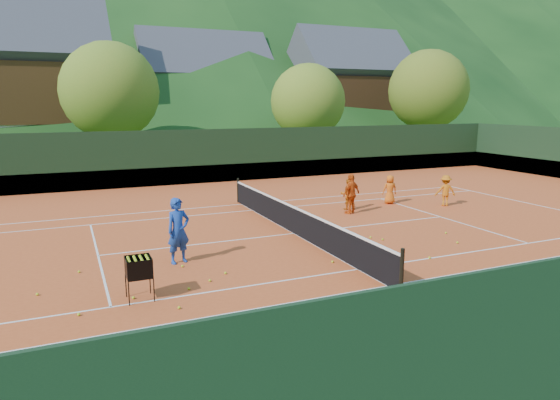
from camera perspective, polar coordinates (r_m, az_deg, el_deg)
name	(u,v)px	position (r m, az deg, el deg)	size (l,w,h in m)	color
ground	(294,234)	(17.28, 1.62, -3.91)	(400.00, 400.00, 0.00)	#2B4D18
clay_court	(294,234)	(17.28, 1.62, -3.87)	(40.00, 24.00, 0.02)	#C04A1F
coach	(178,231)	(14.24, -11.54, -3.45)	(0.68, 0.45, 1.86)	#183FA0
student_a	(348,194)	(21.17, 7.77, 0.67)	(0.64, 0.50, 1.31)	#CE6412
student_b	(351,194)	(20.38, 8.14, 0.71)	(0.96, 0.40, 1.64)	#DB5413
student_c	(390,189)	(22.73, 12.44, 1.19)	(0.63, 0.41, 1.29)	#DC5E13
student_d	(445,191)	(22.88, 18.38, 1.03)	(0.88, 0.50, 1.35)	#CD6912
tennis_ball_0	(430,258)	(15.17, 16.72, -6.32)	(0.07, 0.07, 0.07)	#B3D523
tennis_ball_1	(376,243)	(16.24, 10.94, -4.89)	(0.07, 0.07, 0.07)	#B3D523
tennis_ball_2	(210,280)	(12.87, -8.01, -9.09)	(0.07, 0.07, 0.07)	#B3D523
tennis_ball_3	(65,375)	(9.40, -23.39, -17.92)	(0.07, 0.07, 0.07)	#B3D523
tennis_ball_4	(90,360)	(9.74, -20.90, -16.67)	(0.07, 0.07, 0.07)	#B3D523
tennis_ball_5	(357,378)	(8.72, 8.77, -19.49)	(0.07, 0.07, 0.07)	#B3D523
tennis_ball_7	(457,242)	(17.04, 19.61, -4.59)	(0.07, 0.07, 0.07)	#B3D523
tennis_ball_9	(176,396)	(8.36, -11.75, -21.04)	(0.07, 0.07, 0.07)	#B3D523
tennis_ball_10	(225,273)	(13.36, -6.26, -8.29)	(0.07, 0.07, 0.07)	#B3D523
tennis_ball_11	(545,282)	(14.30, 28.06, -8.25)	(0.07, 0.07, 0.07)	#B3D523
tennis_ball_12	(179,308)	(11.39, -11.46, -11.96)	(0.07, 0.07, 0.07)	#B3D523
tennis_ball_13	(333,262)	(14.25, 6.02, -7.02)	(0.07, 0.07, 0.07)	#B3D523
tennis_ball_14	(133,298)	(12.17, -16.41, -10.66)	(0.07, 0.07, 0.07)	#B3D523
tennis_ball_15	(446,233)	(18.14, 18.43, -3.58)	(0.07, 0.07, 0.07)	#B3D523
tennis_ball_16	(371,237)	(16.93, 10.30, -4.21)	(0.07, 0.07, 0.07)	#B3D523
tennis_ball_17	(79,272)	(14.40, -21.98, -7.61)	(0.07, 0.07, 0.07)	#B3D523
tennis_ball_18	(182,266)	(14.07, -11.09, -7.42)	(0.07, 0.07, 0.07)	#B3D523
tennis_ball_19	(195,342)	(9.85, -9.75, -15.73)	(0.07, 0.07, 0.07)	#B3D523
tennis_ball_20	(383,239)	(16.76, 11.65, -4.43)	(0.07, 0.07, 0.07)	#B3D523
tennis_ball_21	(79,314)	(11.65, -22.01, -12.03)	(0.07, 0.07, 0.07)	#B3D523
tennis_ball_22	(189,289)	(12.41, -10.38, -9.94)	(0.07, 0.07, 0.07)	#B3D523
tennis_ball_24	(37,294)	(13.18, -26.00, -9.66)	(0.07, 0.07, 0.07)	#B3D523
tennis_ball_27	(375,312)	(11.14, 10.80, -12.48)	(0.07, 0.07, 0.07)	#B3D523
court_lines	(294,233)	(17.27, 1.62, -3.83)	(23.83, 11.03, 0.00)	white
tennis_net	(294,219)	(17.15, 1.63, -2.23)	(0.10, 12.07, 1.10)	black
perimeter_fence	(294,198)	(17.00, 1.65, 0.23)	(40.40, 24.24, 3.00)	black
ball_hopper	(139,268)	(11.89, -15.85, -7.50)	(0.57, 0.57, 1.00)	black
chalet_left	(18,87)	(45.22, -27.71, 11.34)	(13.80, 9.93, 12.92)	beige
chalet_mid	(204,97)	(50.83, -8.70, 11.55)	(12.65, 8.82, 11.45)	beige
chalet_right	(347,95)	(52.63, 7.70, 11.85)	(11.50, 8.82, 11.91)	beige
tree_b	(110,91)	(35.26, -18.82, 11.69)	(6.40, 6.40, 8.40)	#3E2819
tree_c	(308,101)	(38.15, 3.22, 11.18)	(5.60, 5.60, 7.35)	#3D2718
tree_d	(428,90)	(45.61, 16.56, 11.96)	(6.80, 6.80, 8.93)	#41291A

